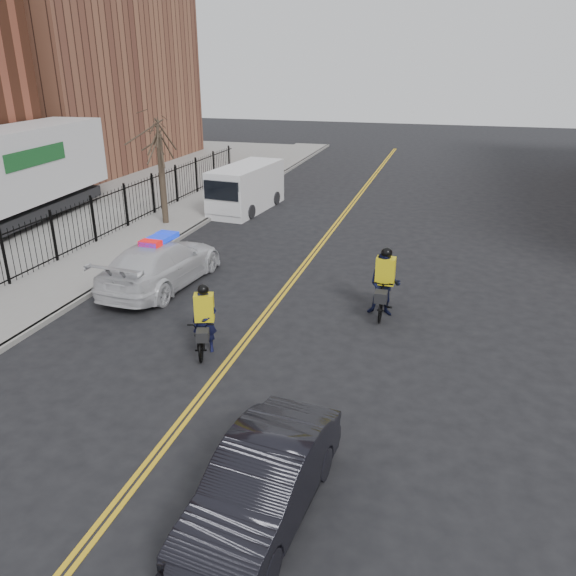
# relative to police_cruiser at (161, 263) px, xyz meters

# --- Properties ---
(ground) EXTENTS (120.00, 120.00, 0.00)m
(ground) POSITION_rel_police_cruiser_xyz_m (4.13, -3.14, -0.80)
(ground) COLOR black
(ground) RESTS_ON ground
(center_line_left) EXTENTS (0.10, 60.00, 0.01)m
(center_line_left) POSITION_rel_police_cruiser_xyz_m (4.05, 4.86, -0.79)
(center_line_left) COLOR gold
(center_line_left) RESTS_ON ground
(center_line_right) EXTENTS (0.10, 60.00, 0.01)m
(center_line_right) POSITION_rel_police_cruiser_xyz_m (4.21, 4.86, -0.79)
(center_line_right) COLOR gold
(center_line_right) RESTS_ON ground
(sidewalk) EXTENTS (3.00, 60.00, 0.15)m
(sidewalk) POSITION_rel_police_cruiser_xyz_m (-3.37, 4.86, -0.72)
(sidewalk) COLOR gray
(sidewalk) RESTS_ON ground
(curb) EXTENTS (0.20, 60.00, 0.15)m
(curb) POSITION_rel_police_cruiser_xyz_m (-1.87, 4.86, -0.72)
(curb) COLOR gray
(curb) RESTS_ON ground
(iron_fence) EXTENTS (0.12, 28.00, 2.00)m
(iron_fence) POSITION_rel_police_cruiser_xyz_m (-4.87, 4.86, 0.20)
(iron_fence) COLOR black
(iron_fence) RESTS_ON ground
(warehouse_far) EXTENTS (14.00, 18.00, 14.00)m
(warehouse_far) POSITION_rel_police_cruiser_xyz_m (-18.87, 20.86, 6.20)
(warehouse_far) COLOR brown
(warehouse_far) RESTS_ON ground
(street_tree) EXTENTS (3.20, 3.20, 4.80)m
(street_tree) POSITION_rel_police_cruiser_xyz_m (-3.47, 6.86, 2.74)
(street_tree) COLOR #33281E
(street_tree) RESTS_ON sidewalk
(police_cruiser) EXTENTS (2.54, 5.58, 1.74)m
(police_cruiser) POSITION_rel_police_cruiser_xyz_m (0.00, 0.00, 0.00)
(police_cruiser) COLOR silver
(police_cruiser) RESTS_ON ground
(dark_sedan) EXTENTS (1.85, 4.30, 1.38)m
(dark_sedan) POSITION_rel_police_cruiser_xyz_m (6.63, -9.01, -0.11)
(dark_sedan) COLOR black
(dark_sedan) RESTS_ON ground
(cargo_van) EXTENTS (2.47, 5.56, 2.26)m
(cargo_van) POSITION_rel_police_cruiser_xyz_m (-0.90, 10.62, 0.31)
(cargo_van) COLOR white
(cargo_van) RESTS_ON ground
(cyclist_near) EXTENTS (1.25, 2.04, 1.89)m
(cyclist_near) POSITION_rel_police_cruiser_xyz_m (3.33, -3.88, -0.14)
(cyclist_near) COLOR black
(cyclist_near) RESTS_ON ground
(cyclist_far) EXTENTS (0.95, 2.10, 2.12)m
(cyclist_far) POSITION_rel_police_cruiser_xyz_m (7.52, -0.27, 0.04)
(cyclist_far) COLOR black
(cyclist_far) RESTS_ON ground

